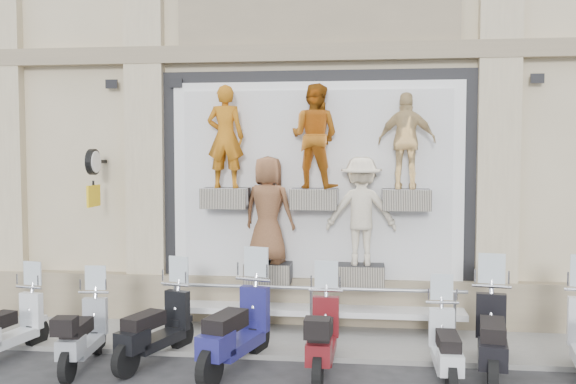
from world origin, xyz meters
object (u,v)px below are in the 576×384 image
object	(u,v)px
scooter_b	(7,314)
scooter_e	(236,313)
scooter_c	(83,320)
guard_rail	(311,314)
scooter_g	(446,333)
clock_sign_bracket	(93,170)
scooter_h	(492,321)
scooter_f	(323,321)
scooter_d	(155,313)

from	to	relation	value
scooter_b	scooter_e	distance (m)	3.51
scooter_c	scooter_e	bearing A→B (deg)	-1.94
guard_rail	scooter_e	world-z (taller)	scooter_e
guard_rail	scooter_g	world-z (taller)	scooter_g
scooter_e	guard_rail	bearing A→B (deg)	73.52
scooter_e	scooter_g	xyz separation A→B (m)	(2.91, -0.12, -0.15)
clock_sign_bracket	guard_rail	bearing A→B (deg)	-6.84
scooter_e	scooter_h	size ratio (longest dim) A/B	1.03
guard_rail	scooter_b	xyz separation A→B (m)	(-4.45, -1.45, 0.24)
scooter_e	scooter_f	world-z (taller)	scooter_e
clock_sign_bracket	scooter_f	size ratio (longest dim) A/B	0.55
scooter_b	scooter_c	xyz separation A→B (m)	(1.28, -0.19, -0.00)
scooter_g	scooter_f	bearing A→B (deg)	175.06
scooter_f	scooter_d	bearing A→B (deg)	177.40
scooter_b	scooter_c	size ratio (longest dim) A/B	1.01
guard_rail	scooter_f	xyz separation A→B (m)	(0.29, -1.50, 0.29)
scooter_e	scooter_g	size ratio (longest dim) A/B	1.22
scooter_e	scooter_g	bearing A→B (deg)	12.95
clock_sign_bracket	scooter_g	bearing A→B (deg)	-19.81
scooter_c	guard_rail	bearing A→B (deg)	22.42
clock_sign_bracket	scooter_d	size ratio (longest dim) A/B	0.55
scooter_f	scooter_h	world-z (taller)	scooter_h
scooter_d	scooter_f	distance (m)	2.49
scooter_h	scooter_d	bearing A→B (deg)	-171.96
scooter_b	scooter_h	xyz separation A→B (m)	(7.06, 0.02, 0.12)
guard_rail	scooter_c	distance (m)	3.58
scooter_g	scooter_d	bearing A→B (deg)	175.71
scooter_d	guard_rail	bearing A→B (deg)	49.38
scooter_c	scooter_d	world-z (taller)	scooter_d
clock_sign_bracket	scooter_c	bearing A→B (deg)	-70.86
scooter_b	scooter_g	bearing A→B (deg)	9.43
scooter_c	scooter_f	world-z (taller)	scooter_f
scooter_f	scooter_g	bearing A→B (deg)	-3.68
scooter_b	scooter_f	world-z (taller)	scooter_f
scooter_b	scooter_c	world-z (taller)	scooter_b
scooter_c	scooter_f	distance (m)	3.46
scooter_g	scooter_h	distance (m)	0.69
guard_rail	scooter_g	xyz separation A→B (m)	(1.96, -1.64, 0.23)
clock_sign_bracket	scooter_c	size ratio (longest dim) A/B	0.59
scooter_e	scooter_h	bearing A→B (deg)	16.90
scooter_d	scooter_f	size ratio (longest dim) A/B	1.00
guard_rail	scooter_h	bearing A→B (deg)	-28.68
scooter_f	scooter_e	bearing A→B (deg)	-177.68
scooter_h	guard_rail	bearing A→B (deg)	160.48
scooter_e	scooter_f	size ratio (longest dim) A/B	1.12
clock_sign_bracket	scooter_h	bearing A→B (deg)	-16.23
scooter_g	scooter_h	xyz separation A→B (m)	(0.64, 0.22, 0.13)
scooter_b	scooter_e	world-z (taller)	scooter_e
scooter_c	clock_sign_bracket	bearing A→B (deg)	104.22
scooter_h	scooter_c	bearing A→B (deg)	-168.73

